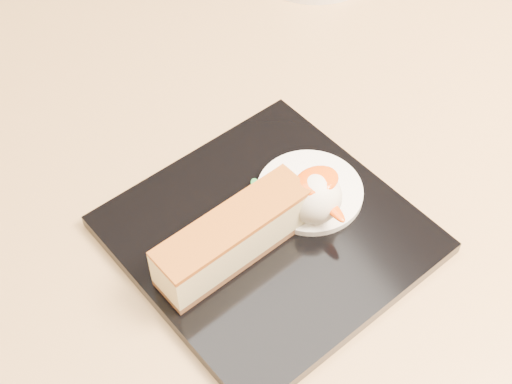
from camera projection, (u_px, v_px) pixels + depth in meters
table at (264, 251)px, 0.77m from camera, size 0.80×0.80×0.72m
dessert_plate at (268, 234)px, 0.58m from camera, size 0.25×0.25×0.01m
cheesecake at (234, 237)px, 0.55m from camera, size 0.14×0.06×0.04m
cream_smear at (310, 191)px, 0.60m from camera, size 0.09×0.09×0.01m
ice_cream_scoop at (315, 197)px, 0.57m from camera, size 0.04×0.04×0.04m
mango_sauce at (317, 180)px, 0.56m from camera, size 0.04×0.03×0.01m
mint_sprig at (265, 183)px, 0.60m from camera, size 0.03×0.02×0.00m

